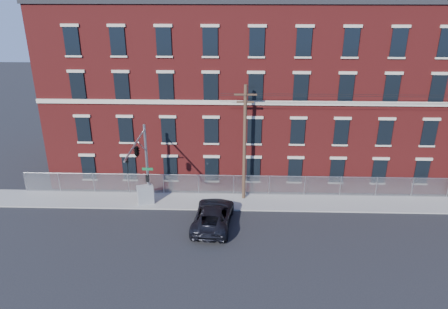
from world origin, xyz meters
The scene contains 8 objects.
ground centered at (0.00, 0.00, 0.00)m, with size 140.00×140.00×0.00m, color black.
sidewalk centered at (12.00, 5.00, 0.06)m, with size 65.00×3.00×0.12m, color gray.
mill_building centered at (12.00, 13.93, 8.15)m, with size 55.30×14.32×16.30m.
chain_link_fence centered at (12.00, 6.30, 1.06)m, with size 59.06×0.06×1.85m.
traffic_signal_mast centered at (-6.00, 2.18, 5.39)m, with size 0.90×6.75×7.00m.
utility_pole_near centered at (2.00, 5.60, 5.34)m, with size 1.80×0.28×10.00m.
pickup_truck centered at (-0.42, 1.30, 0.84)m, with size 2.80×6.06×1.69m, color black.
utility_cabinet centered at (-6.29, 4.34, 0.94)m, with size 1.32×0.66×1.65m, color gray.
Camera 1 is at (1.32, -27.33, 17.79)m, focal length 34.21 mm.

